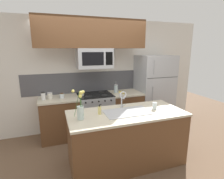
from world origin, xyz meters
TOP-DOWN VIEW (x-y plane):
  - ground_plane at (0.00, 0.00)m, footprint 10.00×10.00m
  - rear_partition at (0.30, 1.28)m, footprint 5.20×0.10m
  - splash_band at (0.00, 1.22)m, footprint 3.09×0.01m
  - back_counter_left at (-0.78, 0.90)m, footprint 0.83×0.65m
  - back_counter_right at (0.74, 0.90)m, footprint 0.75×0.65m
  - stove_range at (0.00, 0.90)m, footprint 0.76×0.64m
  - microwave at (0.00, 0.88)m, footprint 0.74×0.40m
  - upper_cabinet_band at (-0.04, 0.85)m, footprint 2.28×0.34m
  - refrigerator at (1.53, 0.92)m, footprint 0.86×0.74m
  - storage_jar_tall at (-1.08, 0.87)m, footprint 0.08×0.08m
  - storage_jar_medium at (-0.96, 0.92)m, footprint 0.10×0.10m
  - storage_jar_short at (-0.72, 0.88)m, footprint 0.09×0.09m
  - storage_jar_squat at (-0.30, 0.92)m, footprint 0.11×0.11m
  - banana_bunch at (0.65, 0.84)m, footprint 0.19×0.12m
  - french_press at (0.52, 0.96)m, footprint 0.09×0.09m
  - island_counter at (0.23, -0.35)m, footprint 1.91×0.86m
  - kitchen_sink at (0.24, -0.35)m, footprint 0.76×0.44m
  - sink_faucet at (0.24, -0.13)m, footprint 0.14×0.14m
  - dish_soap_bottle at (-0.21, -0.29)m, footprint 0.06×0.05m
  - drinking_glass at (0.74, -0.36)m, footprint 0.08×0.08m
  - flower_vase at (-0.53, -0.40)m, footprint 0.18×0.11m

SIDE VIEW (x-z plane):
  - ground_plane at x=0.00m, z-range 0.00..0.00m
  - island_counter at x=0.23m, z-range 0.00..0.91m
  - back_counter_left at x=-0.78m, z-range 0.00..0.91m
  - back_counter_right at x=0.74m, z-range 0.00..0.91m
  - stove_range at x=0.00m, z-range 0.00..0.93m
  - kitchen_sink at x=0.24m, z-range 0.76..0.92m
  - refrigerator at x=1.53m, z-range 0.00..1.77m
  - banana_bunch at x=0.65m, z-range 0.89..0.97m
  - storage_jar_squat at x=-0.30m, z-range 0.91..1.01m
  - storage_jar_short at x=-0.72m, z-range 0.91..1.02m
  - drinking_glass at x=0.74m, z-range 0.91..1.03m
  - storage_jar_medium at x=-0.96m, z-range 0.91..1.04m
  - dish_soap_bottle at x=-0.21m, z-range 0.90..1.06m
  - storage_jar_tall at x=-1.08m, z-range 0.91..1.07m
  - french_press at x=0.52m, z-range 0.88..1.14m
  - flower_vase at x=-0.53m, z-range 0.81..1.28m
  - sink_faucet at x=0.24m, z-range 0.95..1.26m
  - splash_band at x=0.00m, z-range 0.91..1.39m
  - rear_partition at x=0.30m, z-range 0.00..2.60m
  - microwave at x=0.00m, z-range 1.52..1.94m
  - upper_cabinet_band at x=-0.04m, z-range 1.94..2.54m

